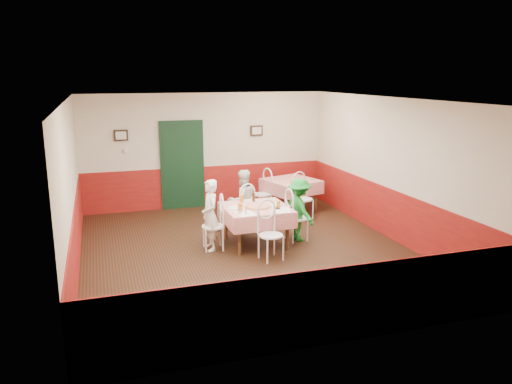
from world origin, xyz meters
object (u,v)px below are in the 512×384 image
object	(u,v)px
glass_a	(240,208)
diner_far	(243,201)
chair_second_a	(262,194)
beer_bottle	(254,197)
main_table	(256,226)
second_table	(291,195)
glass_b	(278,205)
chair_second_b	(303,199)
chair_right	(297,218)
chair_near	(271,235)
diner_left	(210,215)
pizza	(258,207)
glass_c	(242,199)
diner_right	(299,210)
chair_far	(243,211)
wallet	(277,208)
chair_left	(213,226)

from	to	relation	value
glass_a	diner_far	xyz separation A→B (m)	(0.37, 1.14, -0.17)
chair_second_a	beer_bottle	xyz separation A→B (m)	(-0.75, -1.76, 0.41)
main_table	chair_second_a	size ratio (longest dim) A/B	1.36
second_table	glass_a	world-z (taller)	glass_a
beer_bottle	glass_b	bearing A→B (deg)	-63.71
diner_far	chair_second_b	bearing A→B (deg)	-171.76
chair_right	glass_b	xyz separation A→B (m)	(-0.48, -0.23, 0.38)
chair_near	diner_left	world-z (taller)	diner_left
chair_second_a	pizza	world-z (taller)	chair_second_a
glass_c	diner_right	distance (m)	1.16
second_table	chair_right	world-z (taller)	chair_right
chair_right	diner_right	xyz separation A→B (m)	(0.05, 0.00, 0.18)
chair_second_b	chair_far	bearing A→B (deg)	-177.63
main_table	diner_far	world-z (taller)	diner_far
chair_near	glass_c	xyz separation A→B (m)	(-0.17, 1.27, 0.38)
chair_second_a	pizza	size ratio (longest dim) A/B	1.96
second_table	pizza	world-z (taller)	pizza
wallet	diner_right	xyz separation A→B (m)	(0.58, 0.28, -0.14)
second_table	diner_left	size ratio (longest dim) A/B	0.83
chair_far	chair_second_b	distance (m)	1.67
glass_b	chair_left	bearing A→B (deg)	169.99
glass_b	chair_far	bearing A→B (deg)	109.49
second_table	main_table	bearing A→B (deg)	-126.34
diner_far	diner_right	xyz separation A→B (m)	(0.91, -0.89, -0.03)
main_table	glass_c	xyz separation A→B (m)	(-0.16, 0.42, 0.46)
chair_right	pizza	size ratio (longest dim) A/B	1.96
chair_second_b	glass_b	world-z (taller)	chair_second_b
second_table	chair_left	bearing A→B (deg)	-138.46
glass_b	glass_c	size ratio (longest dim) A/B	0.90
main_table	diner_left	world-z (taller)	diner_left
chair_far	pizza	world-z (taller)	chair_far
chair_second_a	diner_far	size ratio (longest dim) A/B	0.68
second_table	wallet	world-z (taller)	wallet
pizza	glass_c	distance (m)	0.50
chair_right	diner_right	size ratio (longest dim) A/B	0.72
main_table	glass_b	size ratio (longest dim) A/B	9.24
glass_c	chair_far	bearing A→B (deg)	69.97
chair_second_a	diner_left	size ratio (longest dim) A/B	0.67
main_table	pizza	xyz separation A→B (m)	(0.02, -0.05, 0.40)
second_table	diner_left	bearing A→B (deg)	-139.03
glass_c	diner_right	world-z (taller)	diner_right
chair_second_a	beer_bottle	world-z (taller)	beer_bottle
chair_far	glass_b	world-z (taller)	chair_far
glass_b	main_table	bearing A→B (deg)	149.19
chair_far	chair_second_a	bearing A→B (deg)	-135.90
wallet	chair_left	bearing A→B (deg)	166.86
chair_near	diner_left	size ratio (longest dim) A/B	0.67
chair_far	glass_a	size ratio (longest dim) A/B	6.18
chair_right	glass_a	size ratio (longest dim) A/B	6.18
glass_a	diner_left	bearing A→B (deg)	155.55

